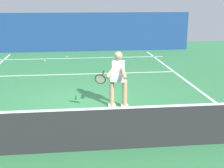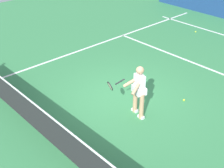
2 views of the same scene
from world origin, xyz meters
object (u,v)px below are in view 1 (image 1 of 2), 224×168
(tennis_player, at_px, (118,77))
(tennis_ball_mid, at_px, (45,61))
(tennis_ball_near, at_px, (126,89))
(tennis_ball_far, at_px, (67,57))

(tennis_player, distance_m, tennis_ball_mid, 7.31)
(tennis_ball_near, relative_size, tennis_ball_mid, 1.00)
(tennis_player, distance_m, tennis_ball_near, 1.85)
(tennis_ball_mid, bearing_deg, tennis_player, 111.20)
(tennis_ball_near, bearing_deg, tennis_ball_mid, -58.99)
(tennis_ball_near, bearing_deg, tennis_ball_far, -71.36)
(tennis_player, relative_size, tennis_ball_near, 23.48)
(tennis_player, height_order, tennis_ball_mid, tennis_player)
(tennis_ball_far, bearing_deg, tennis_ball_mid, 44.60)
(tennis_ball_near, height_order, tennis_ball_far, same)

